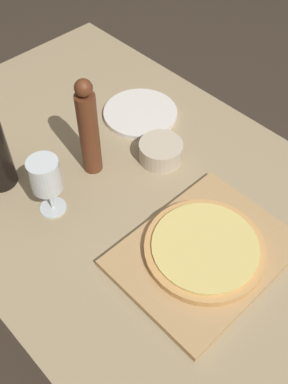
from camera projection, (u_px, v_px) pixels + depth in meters
name	position (u px, v px, depth m)	size (l,w,h in m)	color
ground_plane	(154.00, 332.00, 1.65)	(12.00, 12.00, 0.00)	#382D23
dining_table	(158.00, 231.00, 1.16)	(0.86, 1.59, 0.74)	#9E8966
cutting_board	(204.00, 253.00, 1.00)	(0.38, 0.29, 0.02)	tan
pizza	(205.00, 248.00, 0.98)	(0.27, 0.27, 0.02)	tan
pepper_mill	(89.00, 130.00, 1.08)	(0.05, 0.05, 0.28)	#5B2D19
wine_glass	(45.00, 177.00, 1.00)	(0.07, 0.07, 0.16)	silver
small_bowl	(161.00, 151.00, 1.18)	(0.12, 0.12, 0.05)	beige
dinner_plate	(140.00, 113.00, 1.31)	(0.22, 0.22, 0.01)	silver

